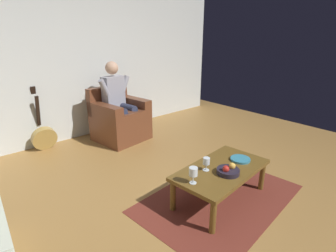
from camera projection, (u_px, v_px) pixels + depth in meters
ground_plane at (212, 209)px, 2.78m from camera, size 6.96×6.96×0.00m
wall_back at (81, 61)px, 4.43m from camera, size 5.98×0.06×2.60m
rug at (219, 198)px, 2.96m from camera, size 1.91×1.36×0.01m
armchair at (120, 120)px, 4.51m from camera, size 0.87×0.85×0.89m
person_seated at (118, 99)px, 4.39m from camera, size 0.63×0.59×1.31m
coffee_table at (221, 172)px, 2.85m from camera, size 1.15×0.70×0.38m
guitar at (44, 136)px, 4.14m from camera, size 0.37×0.31×0.99m
wine_glass_near at (206, 162)px, 2.76m from camera, size 0.07×0.07×0.14m
wine_glass_far at (193, 173)px, 2.52m from camera, size 0.08×0.08×0.17m
fruit_bowl at (228, 171)px, 2.71m from camera, size 0.23×0.23×0.11m
decorative_dish at (240, 159)px, 3.01m from camera, size 0.22×0.22×0.02m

